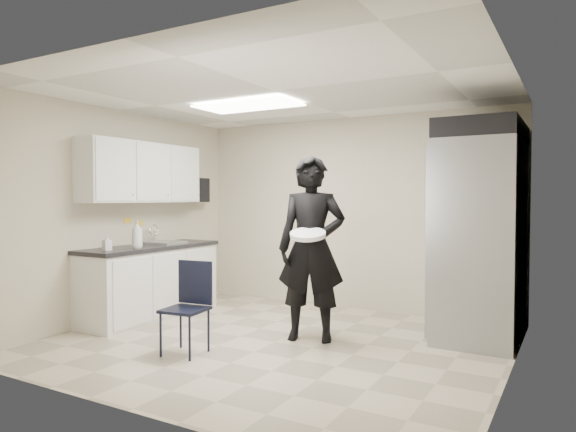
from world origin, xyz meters
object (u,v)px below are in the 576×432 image
Objects in this scene: commercial_fridge at (481,240)px; folding_chair at (185,310)px; man_tuxedo at (311,248)px; lower_counter at (151,283)px.

commercial_fridge is 2.44× the size of folding_chair.
folding_chair is 0.44× the size of man_tuxedo.
man_tuxedo is (0.83, 1.05, 0.54)m from folding_chair.
man_tuxedo is (-1.54, -1.00, -0.08)m from commercial_fridge.
man_tuxedo is at bearing -147.08° from commercial_fridge.
folding_chair is at bearing -34.75° from lower_counter.
lower_counter is 2.30m from man_tuxedo.
folding_chair is (-2.37, -2.05, -0.62)m from commercial_fridge.
lower_counter is 1.72m from folding_chair.
commercial_fridge reaches higher than lower_counter.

